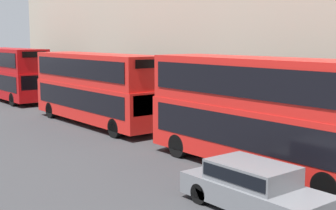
# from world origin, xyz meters

# --- Properties ---
(bus_leading) EXTENTS (2.59, 10.32, 4.30)m
(bus_leading) POSITION_xyz_m (1.60, 5.93, 2.37)
(bus_leading) COLOR red
(bus_leading) RESTS_ON ground
(bus_second_in_queue) EXTENTS (2.59, 10.84, 4.14)m
(bus_second_in_queue) POSITION_xyz_m (1.60, 18.36, 2.29)
(bus_second_in_queue) COLOR red
(bus_second_in_queue) RESTS_ON ground
(bus_third_in_queue) EXTENTS (2.59, 10.01, 4.22)m
(bus_third_in_queue) POSITION_xyz_m (1.60, 32.19, 2.33)
(bus_third_in_queue) COLOR #B20C0F
(bus_third_in_queue) RESTS_ON ground
(car_dark_sedan) EXTENTS (1.82, 4.56, 1.43)m
(car_dark_sedan) POSITION_xyz_m (-1.80, 3.32, 0.75)
(car_dark_sedan) COLOR slate
(car_dark_sedan) RESTS_ON ground
(pedestrian) EXTENTS (0.36, 0.36, 1.81)m
(pedestrian) POSITION_xyz_m (3.74, 16.10, 0.84)
(pedestrian) COLOR #334C6B
(pedestrian) RESTS_ON ground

